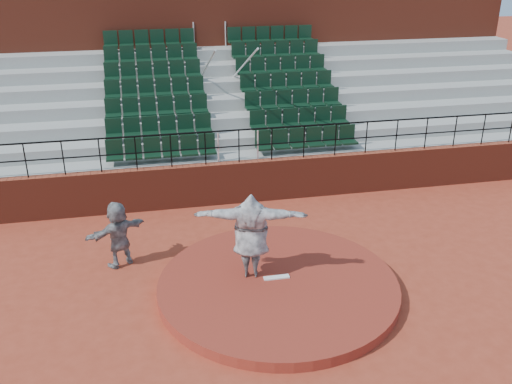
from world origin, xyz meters
The scene contains 9 objects.
ground centered at (0.00, 0.00, 0.00)m, with size 90.00×90.00×0.00m, color #9E3923.
pitchers_mound centered at (0.00, 0.00, 0.12)m, with size 5.50×5.50×0.25m, color maroon.
pitching_rubber centered at (0.00, 0.15, 0.27)m, with size 0.60×0.15×0.03m, color white.
boundary_wall centered at (0.00, 5.00, 0.65)m, with size 24.00×0.30×1.30m, color maroon.
wall_railing centered at (0.00, 5.00, 2.03)m, with size 24.04×0.05×1.03m.
seating_deck centered at (0.00, 8.65, 1.44)m, with size 24.00×5.97×4.63m.
press_box_facade centered at (0.00, 12.60, 3.55)m, with size 24.00×3.00×7.10m, color maroon.
pitcher centered at (-0.54, 0.43, 1.28)m, with size 2.52×0.69×2.05m, color black.
fielder centered at (-3.54, 1.93, 0.84)m, with size 1.57×0.50×1.69m, color black.
Camera 1 is at (-2.73, -10.73, 7.40)m, focal length 40.00 mm.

